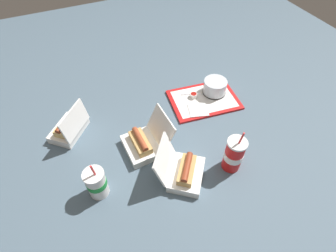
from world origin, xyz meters
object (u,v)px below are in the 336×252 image
at_px(plastic_fork, 191,94).
at_px(clamshell_hotdog_front, 184,171).
at_px(clamshell_hotdog_center, 143,143).
at_px(ketchup_cup, 194,95).
at_px(soda_cup_center, 96,183).
at_px(clamshell_hotdog_back, 69,127).
at_px(soda_cup_front, 234,155).
at_px(food_tray, 204,100).
at_px(cake_container, 215,87).

xyz_separation_m(plastic_fork, clamshell_hotdog_front, (-0.27, -0.45, 0.03)).
height_order(clamshell_hotdog_center, clamshell_hotdog_front, clamshell_hotdog_front).
height_order(ketchup_cup, soda_cup_center, soda_cup_center).
xyz_separation_m(clamshell_hotdog_back, soda_cup_front, (0.62, -0.49, 0.05)).
xyz_separation_m(food_tray, plastic_fork, (-0.05, 0.06, 0.01)).
bearing_deg(ketchup_cup, clamshell_hotdog_center, -150.69).
bearing_deg(food_tray, soda_cup_center, -155.18).
relative_size(food_tray, clamshell_hotdog_back, 1.76).
height_order(food_tray, soda_cup_front, soda_cup_front).
xyz_separation_m(clamshell_hotdog_back, soda_cup_center, (0.05, -0.38, 0.03)).
relative_size(food_tray, cake_container, 3.04).
relative_size(clamshell_hotdog_back, soda_cup_center, 1.11).
distance_m(ketchup_cup, plastic_fork, 0.03).
bearing_deg(ketchup_cup, food_tray, -38.38).
bearing_deg(soda_cup_front, clamshell_hotdog_center, 142.13).
bearing_deg(soda_cup_center, ketchup_cup, 29.12).
distance_m(clamshell_hotdog_back, soda_cup_front, 0.79).
bearing_deg(plastic_fork, food_tray, -32.57).
relative_size(clamshell_hotdog_back, soda_cup_front, 0.96).
relative_size(cake_container, soda_cup_center, 0.64).
height_order(clamshell_hotdog_front, soda_cup_front, soda_cup_front).
relative_size(clamshell_hotdog_front, soda_cup_front, 1.12).
relative_size(clamshell_hotdog_back, clamshell_hotdog_front, 0.86).
relative_size(cake_container, soda_cup_front, 0.56).
height_order(clamshell_hotdog_back, clamshell_hotdog_center, clamshell_hotdog_center).
distance_m(clamshell_hotdog_center, soda_cup_front, 0.41).
bearing_deg(clamshell_hotdog_back, soda_cup_front, -38.31).
bearing_deg(ketchup_cup, cake_container, -5.74).
height_order(clamshell_hotdog_front, soda_cup_center, soda_cup_center).
xyz_separation_m(plastic_fork, clamshell_hotdog_center, (-0.38, -0.24, 0.02)).
xyz_separation_m(food_tray, soda_cup_front, (-0.10, -0.43, 0.08)).
height_order(clamshell_hotdog_back, soda_cup_center, soda_cup_center).
bearing_deg(cake_container, clamshell_hotdog_front, -133.98).
xyz_separation_m(clamshell_hotdog_center, clamshell_hotdog_front, (0.11, -0.21, 0.00)).
bearing_deg(cake_container, soda_cup_center, -155.93).
distance_m(cake_container, soda_cup_center, 0.82).
bearing_deg(cake_container, plastic_fork, 162.74).
bearing_deg(clamshell_hotdog_back, food_tray, -5.21).
relative_size(plastic_fork, soda_cup_front, 0.47).
relative_size(clamshell_hotdog_center, soda_cup_center, 1.06).
bearing_deg(cake_container, food_tray, -162.64).
bearing_deg(clamshell_hotdog_back, plastic_fork, -0.14).
bearing_deg(food_tray, clamshell_hotdog_center, -157.65).
distance_m(cake_container, clamshell_hotdog_back, 0.80).
bearing_deg(clamshell_hotdog_front, clamshell_hotdog_back, 131.76).
distance_m(cake_container, clamshell_hotdog_front, 0.57).
height_order(clamshell_hotdog_back, clamshell_hotdog_front, clamshell_hotdog_front).
bearing_deg(clamshell_hotdog_front, soda_cup_front, -9.99).
relative_size(ketchup_cup, clamshell_hotdog_front, 0.15).
height_order(ketchup_cup, clamshell_hotdog_back, clamshell_hotdog_back).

